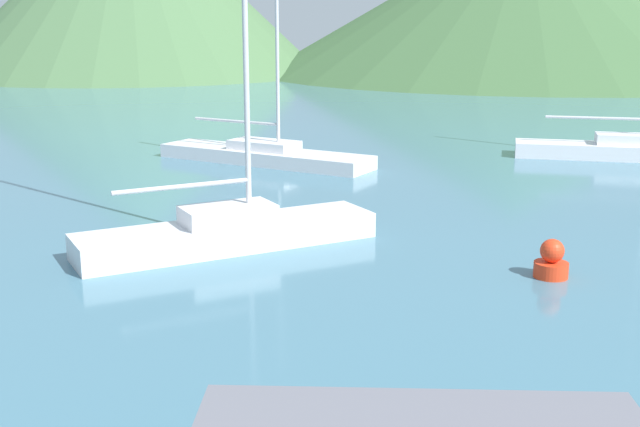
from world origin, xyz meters
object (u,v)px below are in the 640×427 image
object	(u,v)px
sailboat_inner	(264,153)
buoy_marker	(551,262)
sailboat_middle	(630,148)
sailboat_outer	(229,227)

from	to	relation	value
sailboat_inner	buoy_marker	bearing A→B (deg)	-32.82
sailboat_middle	sailboat_outer	bearing A→B (deg)	-125.92
sailboat_inner	sailboat_middle	xyz separation A→B (m)	(12.85, 0.18, 0.06)
sailboat_outer	buoy_marker	size ratio (longest dim) A/B	14.14
sailboat_outer	buoy_marker	bearing A→B (deg)	-45.49
sailboat_inner	buoy_marker	world-z (taller)	sailboat_inner
sailboat_inner	sailboat_middle	size ratio (longest dim) A/B	0.88
sailboat_middle	sailboat_outer	size ratio (longest dim) A/B	0.80
sailboat_inner	sailboat_outer	world-z (taller)	sailboat_outer
sailboat_middle	buoy_marker	world-z (taller)	sailboat_middle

